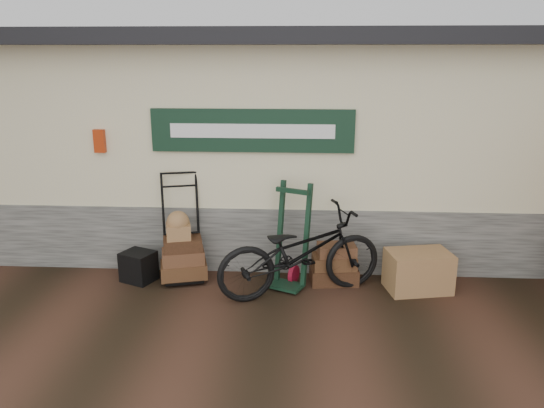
# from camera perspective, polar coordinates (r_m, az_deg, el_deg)

# --- Properties ---
(ground) EXTENTS (80.00, 80.00, 0.00)m
(ground) POSITION_cam_1_polar(r_m,az_deg,el_deg) (6.45, -0.09, -10.81)
(ground) COLOR black
(ground) RESTS_ON ground
(station_building) EXTENTS (14.40, 4.10, 3.20)m
(station_building) POSITION_cam_1_polar(r_m,az_deg,el_deg) (8.59, 1.00, 7.32)
(station_building) COLOR #4C4C47
(station_building) RESTS_ON ground
(porter_trolley) EXTENTS (0.83, 0.71, 1.44)m
(porter_trolley) POSITION_cam_1_polar(r_m,az_deg,el_deg) (7.07, -9.72, -2.33)
(porter_trolley) COLOR black
(porter_trolley) RESTS_ON ground
(green_barrow) EXTENTS (0.62, 0.58, 1.35)m
(green_barrow) POSITION_cam_1_polar(r_m,az_deg,el_deg) (6.72, 2.12, -3.46)
(green_barrow) COLOR black
(green_barrow) RESTS_ON ground
(suitcase_stack) EXTENTS (0.64, 0.44, 0.54)m
(suitcase_stack) POSITION_cam_1_polar(r_m,az_deg,el_deg) (6.99, 6.71, -6.35)
(suitcase_stack) COLOR #341F10
(suitcase_stack) RESTS_ON ground
(wicker_hamper) EXTENTS (0.86, 0.65, 0.51)m
(wicker_hamper) POSITION_cam_1_polar(r_m,az_deg,el_deg) (6.99, 15.45, -6.97)
(wicker_hamper) COLOR brown
(wicker_hamper) RESTS_ON ground
(black_trunk) EXTENTS (0.50, 0.47, 0.40)m
(black_trunk) POSITION_cam_1_polar(r_m,az_deg,el_deg) (7.24, -14.16, -6.53)
(black_trunk) COLOR black
(black_trunk) RESTS_ON ground
(bicycle) EXTENTS (1.43, 2.23, 1.22)m
(bicycle) POSITION_cam_1_polar(r_m,az_deg,el_deg) (6.50, 3.08, -4.72)
(bicycle) COLOR black
(bicycle) RESTS_ON ground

